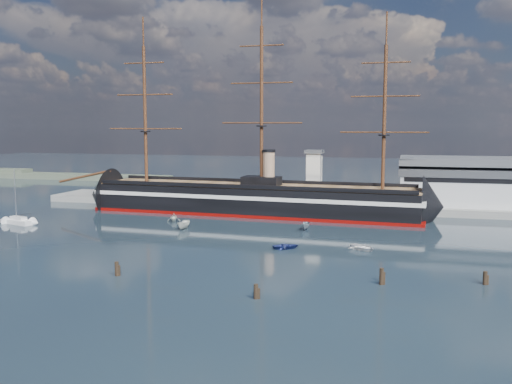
# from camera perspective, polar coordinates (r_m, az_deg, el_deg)

# --- Properties ---
(ground) EXTENTS (600.00, 600.00, 0.00)m
(ground) POSITION_cam_1_polar(r_m,az_deg,el_deg) (133.55, 2.15, -3.65)
(ground) COLOR black
(ground) RESTS_ON ground
(quay) EXTENTS (180.00, 18.00, 2.00)m
(quay) POSITION_cam_1_polar(r_m,az_deg,el_deg) (166.86, 8.34, -1.64)
(quay) COLOR slate
(quay) RESTS_ON ground
(quay_tower) EXTENTS (5.00, 5.00, 15.00)m
(quay_tower) POSITION_cam_1_polar(r_m,az_deg,el_deg) (163.79, 5.83, 1.68)
(quay_tower) COLOR silver
(quay_tower) RESTS_ON ground
(shoreline) EXTENTS (120.00, 10.00, 4.00)m
(shoreline) POSITION_cam_1_polar(r_m,az_deg,el_deg) (280.77, -21.77, 1.61)
(shoreline) COLOR #3F4C38
(shoreline) RESTS_ON ground
(warship) EXTENTS (113.28, 20.85, 53.94)m
(warship) POSITION_cam_1_polar(r_m,az_deg,el_deg) (155.29, -0.78, -0.68)
(warship) COLOR black
(warship) RESTS_ON ground
(sailboat) EXTENTS (8.80, 4.97, 13.51)m
(sailboat) POSITION_cam_1_polar(r_m,az_deg,el_deg) (150.41, -22.66, -2.66)
(sailboat) COLOR silver
(sailboat) RESTS_ON ground
(motorboat_a) EXTENTS (6.14, 2.38, 2.43)m
(motorboat_a) POSITION_cam_1_polar(r_m,az_deg,el_deg) (133.28, -7.25, -3.72)
(motorboat_a) COLOR silver
(motorboat_a) RESTS_ON ground
(motorboat_b) EXTENTS (2.67, 3.44, 1.50)m
(motorboat_b) POSITION_cam_1_polar(r_m,az_deg,el_deg) (111.83, 3.01, -5.69)
(motorboat_b) COLOR navy
(motorboat_b) RESTS_ON ground
(motorboat_c) EXTENTS (5.16, 1.98, 2.05)m
(motorboat_c) POSITION_cam_1_polar(r_m,az_deg,el_deg) (132.01, 4.97, -3.79)
(motorboat_c) COLOR gray
(motorboat_c) RESTS_ON ground
(motorboat_d) EXTENTS (6.64, 4.52, 2.24)m
(motorboat_d) POSITION_cam_1_polar(r_m,az_deg,el_deg) (144.56, -8.21, -2.92)
(motorboat_d) COLOR silver
(motorboat_d) RESTS_ON ground
(motorboat_e) EXTENTS (3.24, 3.54, 1.61)m
(motorboat_e) POSITION_cam_1_polar(r_m,az_deg,el_deg) (112.33, 10.60, -5.74)
(motorboat_e) COLOR white
(motorboat_e) RESTS_ON ground
(piling_near_left) EXTENTS (0.64, 0.64, 3.00)m
(piling_near_left) POSITION_cam_1_polar(r_m,az_deg,el_deg) (94.75, -13.74, -8.15)
(piling_near_left) COLOR black
(piling_near_left) RESTS_ON ground
(piling_near_mid) EXTENTS (0.64, 0.64, 2.80)m
(piling_near_mid) POSITION_cam_1_polar(r_m,az_deg,el_deg) (80.40, -0.01, -10.64)
(piling_near_mid) COLOR black
(piling_near_mid) RESTS_ON ground
(piling_near_right) EXTENTS (0.64, 0.64, 3.26)m
(piling_near_right) POSITION_cam_1_polar(r_m,az_deg,el_deg) (89.22, 12.42, -9.04)
(piling_near_right) COLOR black
(piling_near_right) RESTS_ON ground
(piling_far_right) EXTENTS (0.64, 0.64, 2.78)m
(piling_far_right) POSITION_cam_1_polar(r_m,az_deg,el_deg) (93.75, 21.90, -8.60)
(piling_far_right) COLOR black
(piling_far_right) RESTS_ON ground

